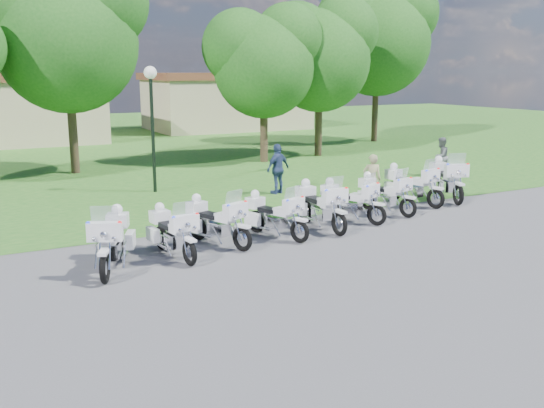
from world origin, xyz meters
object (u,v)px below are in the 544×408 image
motorcycle_1 (172,231)px  motorcycle_6 (384,193)px  motorcycle_5 (349,200)px  motorcycle_3 (274,214)px  motorcycle_0 (112,239)px  motorcycle_2 (216,220)px  bystander_a (372,180)px  bystander_b (441,157)px  motorcycle_8 (446,179)px  lamp_post (151,98)px  bystander_c (278,169)px  motorcycle_4 (319,205)px  motorcycle_7 (411,184)px

motorcycle_1 → motorcycle_6: 7.21m
motorcycle_5 → motorcycle_3: bearing=-13.1°
motorcycle_0 → motorcycle_2: 2.77m
bystander_a → bystander_b: bystander_a is taller
motorcycle_1 → motorcycle_6: motorcycle_6 is taller
motorcycle_8 → lamp_post: size_ratio=0.53×
bystander_b → motorcycle_3: bearing=7.9°
motorcycle_1 → bystander_a: size_ratio=1.29×
motorcycle_0 → bystander_c: 9.00m
motorcycle_2 → bystander_c: bystander_c is taller
motorcycle_3 → bystander_a: bystander_a is taller
bystander_a → bystander_b: (5.87, 3.18, -0.03)m
motorcycle_5 → motorcycle_8: 4.74m
motorcycle_8 → lamp_post: 10.38m
motorcycle_8 → bystander_c: (-4.57, 3.38, 0.18)m
bystander_a → motorcycle_8: bearing=-160.8°
motorcycle_2 → motorcycle_4: size_ratio=0.90×
motorcycle_6 → motorcycle_0: bearing=-3.4°
motorcycle_2 → motorcycle_7: motorcycle_7 is taller
motorcycle_6 → bystander_a: 1.16m
motorcycle_3 → motorcycle_7: (5.79, 1.49, 0.05)m
motorcycle_8 → bystander_c: 5.69m
motorcycle_5 → lamp_post: bearing=-85.4°
motorcycle_1 → motorcycle_6: bearing=-176.4°
motorcycle_4 → motorcycle_8: (5.82, 1.32, 0.05)m
motorcycle_2 → motorcycle_3: motorcycle_2 is taller
motorcycle_4 → bystander_a: bystander_a is taller
motorcycle_0 → motorcycle_2: (2.68, 0.70, -0.04)m
motorcycle_2 → motorcycle_6: size_ratio=0.98×
bystander_c → bystander_b: bearing=163.6°
bystander_a → motorcycle_7: bearing=-174.1°
motorcycle_8 → bystander_b: bearing=-109.6°
motorcycle_1 → lamp_post: (1.92, 7.63, 2.69)m
bystander_a → motorcycle_3: bearing=51.3°
motorcycle_3 → lamp_post: lamp_post is taller
motorcycle_5 → motorcycle_4: bearing=-9.9°
motorcycle_0 → bystander_c: size_ratio=1.25×
motorcycle_3 → motorcycle_7: bearing=174.3°
motorcycle_1 → motorcycle_3: size_ratio=1.04×
motorcycle_3 → motorcycle_6: (4.24, 0.88, 0.01)m
motorcycle_2 → lamp_post: size_ratio=0.47×
motorcycle_1 → motorcycle_5: bearing=-177.3°
motorcycle_0 → motorcycle_3: bearing=-147.9°
motorcycle_2 → bystander_b: 13.10m
motorcycle_0 → motorcycle_7: motorcycle_0 is taller
bystander_a → motorcycle_2: bearing=45.4°
motorcycle_4 → motorcycle_3: bearing=7.3°
motorcycle_8 → bystander_a: motorcycle_8 is taller
motorcycle_4 → motorcycle_5: size_ratio=1.14×
motorcycle_5 → lamp_post: lamp_post is taller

